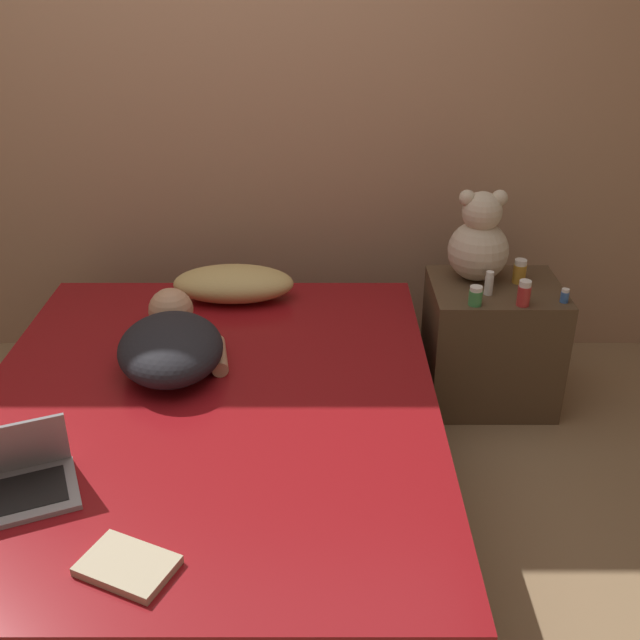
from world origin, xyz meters
The scene contains 14 objects.
ground_plane centered at (0.00, 0.00, 0.00)m, with size 12.00×12.00×0.00m, color #937551.
wall_back centered at (0.00, 1.28, 1.30)m, with size 8.00×0.06×2.60m.
bed centered at (0.00, 0.00, 0.23)m, with size 1.63×2.00×0.46m.
nightstand centered at (1.15, 0.74, 0.28)m, with size 0.55×0.46×0.55m.
pillow centered at (0.02, 0.80, 0.54)m, with size 0.52×0.27×0.15m.
person_lying centered at (-0.15, 0.25, 0.55)m, with size 0.46×0.68×0.18m.
laptop centered at (-0.47, -0.48, 0.52)m, with size 0.40×0.35×0.23m.
teddy_bear centered at (1.07, 0.82, 0.73)m, with size 0.26×0.26×0.40m.
bottle_red centered at (1.21, 0.56, 0.61)m, with size 0.05×0.05×0.11m.
bottle_white centered at (1.09, 0.66, 0.60)m, with size 0.04×0.04×0.10m.
bottle_amber centered at (1.25, 0.78, 0.61)m, with size 0.06×0.06×0.11m.
bottle_blue centered at (1.39, 0.59, 0.58)m, with size 0.03×0.03×0.06m.
bottle_green centered at (1.02, 0.56, 0.59)m, with size 0.06×0.06×0.08m.
book centered at (-0.09, -0.77, 0.48)m, with size 0.27×0.24×0.02m.
Camera 1 is at (0.39, -2.16, 1.87)m, focal length 42.00 mm.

